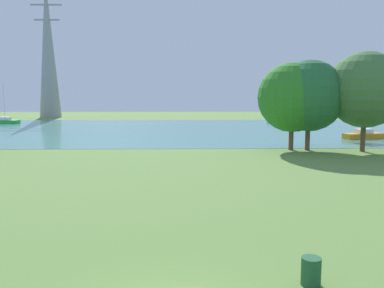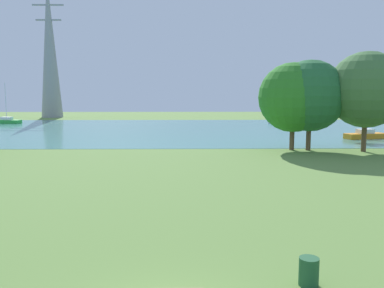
{
  "view_description": "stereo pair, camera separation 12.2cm",
  "coord_description": "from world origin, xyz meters",
  "views": [
    {
      "loc": [
        0.36,
        -8.73,
        5.42
      ],
      "look_at": [
        0.91,
        15.85,
        2.28
      ],
      "focal_mm": 38.53,
      "sensor_mm": 36.0,
      "label": 1
    },
    {
      "loc": [
        0.48,
        -8.73,
        5.42
      ],
      "look_at": [
        0.91,
        15.85,
        2.28
      ],
      "focal_mm": 38.53,
      "sensor_mm": 36.0,
      "label": 2
    }
  ],
  "objects": [
    {
      "name": "litter_bin",
      "position": [
        3.96,
        2.22,
        0.4
      ],
      "size": [
        0.56,
        0.56,
        0.8
      ],
      "primitive_type": "cylinder",
      "color": "#1E512D",
      "rests_on": "ground"
    },
    {
      "name": "sailboat_white",
      "position": [
        17.15,
        61.17,
        0.46
      ],
      "size": [
        5.02,
        2.64,
        6.93
      ],
      "color": "white",
      "rests_on": "water_surface"
    },
    {
      "name": "tree_east_far",
      "position": [
        11.96,
        29.05,
        5.03
      ],
      "size": [
        6.56,
        6.56,
        8.32
      ],
      "color": "brown",
      "rests_on": "ground"
    },
    {
      "name": "ground_plane",
      "position": [
        0.0,
        22.0,
        0.0
      ],
      "size": [
        160.0,
        160.0,
        0.0
      ],
      "primitive_type": "plane",
      "color": "olive"
    },
    {
      "name": "sailboat_orange",
      "position": [
        21.34,
        38.29,
        0.47
      ],
      "size": [
        5.02,
        2.64,
        7.22
      ],
      "color": "orange",
      "rests_on": "water_surface"
    },
    {
      "name": "sailboat_green",
      "position": [
        -29.93,
        61.93,
        0.46
      ],
      "size": [
        5.0,
        2.4,
        6.85
      ],
      "color": "green",
      "rests_on": "water_surface"
    },
    {
      "name": "tree_west_near",
      "position": [
        16.72,
        28.07,
        5.58
      ],
      "size": [
        6.82,
        6.82,
        8.99
      ],
      "color": "brown",
      "rests_on": "ground"
    },
    {
      "name": "water_surface",
      "position": [
        0.0,
        50.0,
        0.01
      ],
      "size": [
        140.0,
        40.0,
        0.02
      ],
      "primitive_type": "cube",
      "color": "teal",
      "rests_on": "ground"
    },
    {
      "name": "tree_east_near",
      "position": [
        10.48,
        29.27,
        4.88
      ],
      "size": [
        6.42,
        6.42,
        8.1
      ],
      "color": "brown",
      "rests_on": "ground"
    },
    {
      "name": "electricity_pylon",
      "position": [
        -27.61,
        79.08,
        14.42
      ],
      "size": [
        6.4,
        4.4,
        28.82
      ],
      "color": "gray",
      "rests_on": "ground"
    }
  ]
}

